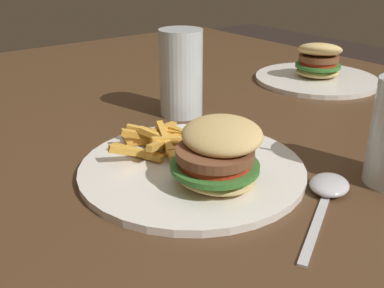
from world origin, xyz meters
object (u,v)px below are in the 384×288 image
(beer_glass, at_px, (181,74))
(meal_plate_far, at_px, (317,71))
(spoon, at_px, (328,188))
(meal_plate_near, at_px, (199,161))

(beer_glass, distance_m, meal_plate_far, 0.37)
(spoon, height_order, meal_plate_far, meal_plate_far)
(meal_plate_near, xyz_separation_m, beer_glass, (-0.21, 0.13, 0.05))
(meal_plate_near, height_order, meal_plate_far, meal_plate_far)
(meal_plate_near, relative_size, meal_plate_far, 1.12)
(spoon, bearing_deg, beer_glass, 57.65)
(spoon, relative_size, meal_plate_far, 0.67)
(meal_plate_far, bearing_deg, spoon, -50.46)
(meal_plate_near, height_order, spoon, meal_plate_near)
(meal_plate_near, height_order, beer_glass, beer_glass)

